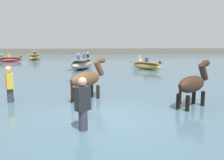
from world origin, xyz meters
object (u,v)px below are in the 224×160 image
at_px(boat_far_inshore, 146,65).
at_px(boat_distant_west, 9,59).
at_px(person_spectator_far, 10,89).
at_px(boat_far_offshore, 35,57).
at_px(boat_near_starboard, 82,64).
at_px(horse_trailing_dark_bay, 193,85).
at_px(person_wading_close, 83,111).
at_px(horse_lead_bay, 87,80).

height_order(boat_far_inshore, boat_distant_west, boat_far_inshore).
relative_size(boat_far_inshore, person_spectator_far, 1.83).
bearing_deg(boat_distant_west, boat_far_offshore, 59.84).
height_order(boat_near_starboard, boat_distant_west, boat_near_starboard).
bearing_deg(boat_far_offshore, horse_trailing_dark_bay, -66.64).
bearing_deg(boat_far_inshore, person_wading_close, -110.53).
relative_size(horse_trailing_dark_bay, boat_distant_west, 0.70).
relative_size(boat_near_starboard, boat_far_offshore, 1.41).
xyz_separation_m(horse_lead_bay, boat_far_offshore, (-6.64, 21.62, -0.37)).
relative_size(boat_far_inshore, person_wading_close, 1.83).
distance_m(horse_trailing_dark_bay, person_spectator_far, 5.93).
height_order(horse_lead_bay, boat_distant_west, horse_lead_bay).
xyz_separation_m(boat_far_offshore, person_wading_close, (6.56, -24.48, 0.13)).
relative_size(horse_lead_bay, boat_distant_west, 0.71).
bearing_deg(person_spectator_far, boat_far_inshore, 53.48).
bearing_deg(horse_trailing_dark_bay, horse_lead_bay, 158.80).
bearing_deg(horse_lead_bay, boat_far_offshore, 107.08).
height_order(boat_far_offshore, person_spectator_far, person_spectator_far).
distance_m(boat_near_starboard, person_spectator_far, 10.70).
bearing_deg(boat_far_inshore, person_spectator_far, -126.52).
bearing_deg(horse_trailing_dark_bay, person_spectator_far, 168.47).
height_order(horse_lead_bay, boat_near_starboard, horse_lead_bay).
relative_size(boat_near_starboard, boat_distant_west, 1.66).
bearing_deg(boat_far_inshore, boat_far_offshore, 132.98).
relative_size(horse_lead_bay, boat_far_inshore, 0.63).
distance_m(boat_distant_west, person_wading_close, 22.76).
relative_size(horse_lead_bay, horse_trailing_dark_bay, 1.01).
bearing_deg(horse_trailing_dark_bay, boat_near_starboard, 107.46).
bearing_deg(boat_near_starboard, horse_trailing_dark_bay, -72.54).
bearing_deg(boat_far_offshore, boat_far_inshore, -47.02).
distance_m(horse_lead_bay, boat_far_inshore, 10.62).
relative_size(horse_lead_bay, person_wading_close, 1.15).
relative_size(horse_trailing_dark_bay, boat_near_starboard, 0.42).
xyz_separation_m(boat_near_starboard, person_wading_close, (0.35, -13.28, 0.06)).
distance_m(boat_near_starboard, person_wading_close, 13.28).
bearing_deg(boat_far_offshore, horse_lead_bay, -72.92).
xyz_separation_m(boat_far_offshore, boat_distant_west, (-1.96, -3.37, -0.07)).
bearing_deg(horse_trailing_dark_bay, person_wading_close, -154.13).
height_order(boat_far_inshore, person_wading_close, person_wading_close).
distance_m(boat_far_inshore, boat_near_starboard, 5.08).
distance_m(horse_trailing_dark_bay, boat_near_starboard, 12.24).
distance_m(boat_far_offshore, person_wading_close, 25.35).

